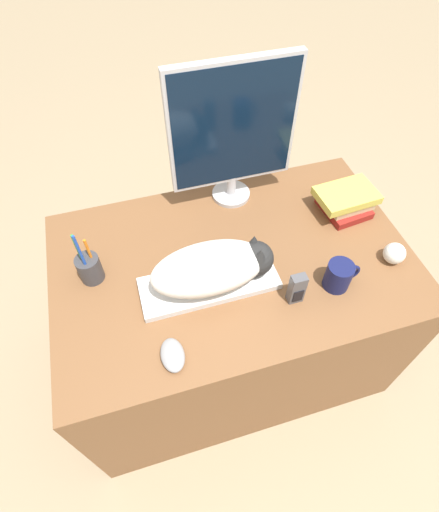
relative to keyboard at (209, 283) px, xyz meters
The scene contains 11 objects.
ground_plane 0.80m from the keyboard, 71.18° to the right, with size 12.00×12.00×0.00m, color #998466.
desk 0.40m from the keyboard, 36.35° to the left, with size 1.24×0.80×0.72m.
keyboard is the anchor object (origin of this frame).
cat 0.09m from the keyboard, ahead, with size 0.40×0.19×0.14m.
monitor 0.52m from the keyboard, 62.89° to the left, with size 0.45×0.15×0.54m.
computer_mouse 0.27m from the keyboard, 128.53° to the right, with size 0.07×0.11×0.03m.
coffee_mug 0.42m from the keyboard, 15.89° to the right, with size 0.12×0.09×0.10m.
pen_cup 0.39m from the keyboard, 158.64° to the left, with size 0.08×0.08×0.23m.
baseball 0.64m from the keyboard, ahead, with size 0.07×0.07×0.07m.
phone 0.28m from the keyboard, 27.47° to the right, with size 0.05×0.03×0.12m.
book_stack 0.62m from the keyboard, 18.09° to the left, with size 0.23×0.18×0.09m.
Camera 1 is at (-0.29, -0.40, 1.82)m, focal length 28.00 mm.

